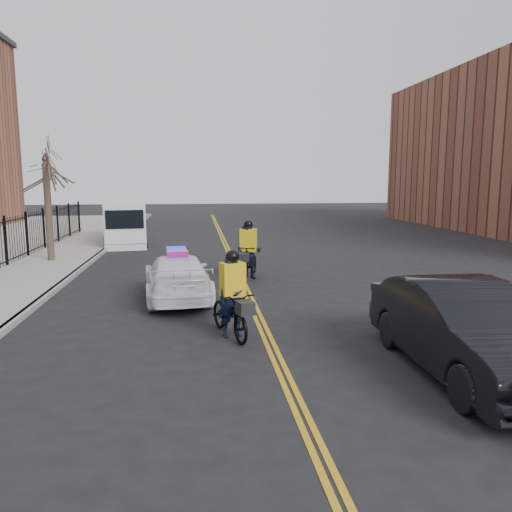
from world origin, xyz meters
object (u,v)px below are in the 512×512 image
at_px(cargo_van, 126,224).
at_px(cyclist_near, 233,306).
at_px(police_cruiser, 177,277).
at_px(dark_sedan, 465,329).
at_px(cyclist_far, 248,256).

xyz_separation_m(cargo_van, cyclist_near, (4.57, -16.58, -0.45)).
height_order(police_cruiser, cargo_van, cargo_van).
distance_m(police_cruiser, dark_sedan, 8.38).
relative_size(dark_sedan, cyclist_near, 2.39).
distance_m(cargo_van, cyclist_near, 17.20).
xyz_separation_m(police_cruiser, cargo_van, (-3.20, 12.84, 0.46)).
distance_m(dark_sedan, cyclist_far, 9.66).
distance_m(police_cruiser, cyclist_near, 3.98).
distance_m(police_cruiser, cargo_van, 13.24).
bearing_deg(police_cruiser, cyclist_far, -136.43).
bearing_deg(cargo_van, police_cruiser, -82.82).
bearing_deg(cyclist_far, police_cruiser, -111.13).
relative_size(police_cruiser, dark_sedan, 0.93).
bearing_deg(cyclist_far, cyclist_near, -79.06).
bearing_deg(cyclist_near, dark_sedan, -51.62).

